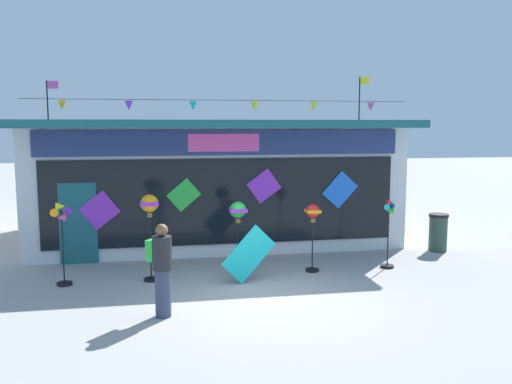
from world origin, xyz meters
name	(u,v)px	position (x,y,z in m)	size (l,w,h in m)	color
ground_plane	(265,299)	(0.00, 0.00, 0.00)	(80.00, 80.00, 0.00)	#9E9B99
kite_shop_building	(212,177)	(-0.36, 6.47, 1.78)	(10.38, 6.79, 4.90)	silver
wind_spinner_far_left	(62,229)	(-4.02, 1.66, 1.23)	(0.42, 0.32, 1.80)	black
wind_spinner_left	(150,210)	(-2.20, 1.68, 1.57)	(0.39, 0.39, 1.91)	black
wind_spinner_center_left	(238,215)	(-0.24, 1.92, 1.36)	(0.38, 0.38, 1.67)	black
wind_spinner_center_right	(313,220)	(1.49, 1.78, 1.22)	(0.32, 0.32, 1.58)	black
wind_spinner_right	(389,226)	(3.35, 1.76, 1.01)	(0.35, 0.32, 1.66)	black
person_near_camera	(162,268)	(-1.98, -0.59, 0.89)	(0.47, 0.45, 1.68)	#333D56
trash_bin	(438,232)	(5.39, 3.12, 0.51)	(0.52, 0.52, 1.02)	#2D4238
display_kite_on_ground	(249,254)	(-0.11, 1.20, 0.62)	(0.63, 0.03, 1.15)	#19B7BC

